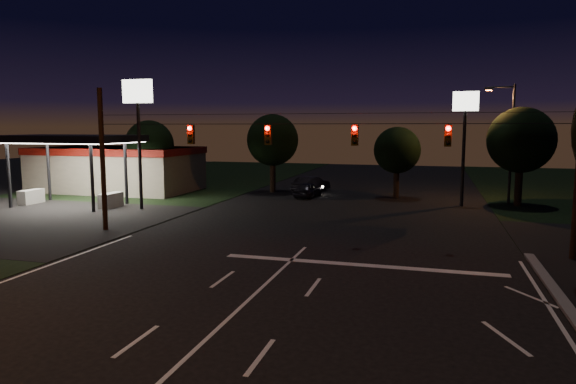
% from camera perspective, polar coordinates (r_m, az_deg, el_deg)
% --- Properties ---
extents(cross_street_left, '(20.00, 16.00, 0.02)m').
position_cam_1_polar(cross_street_left, '(37.05, -28.83, -2.74)').
color(cross_street_left, black).
rests_on(cross_street_left, ground).
extents(stop_bar, '(12.00, 0.50, 0.01)m').
position_cam_1_polar(stop_bar, '(22.31, 7.92, -8.02)').
color(stop_bar, silver).
rests_on(stop_bar, ground).
extents(utility_pole_right, '(0.30, 0.30, 9.00)m').
position_cam_1_polar(utility_pole_right, '(26.23, 29.06, -6.57)').
color(utility_pole_right, black).
rests_on(utility_pole_right, ground).
extents(utility_pole_left, '(0.28, 0.28, 8.00)m').
position_cam_1_polar(utility_pole_left, '(31.17, -19.59, -4.00)').
color(utility_pole_left, black).
rests_on(utility_pole_left, ground).
extents(signal_span, '(24.00, 0.40, 1.56)m').
position_cam_1_polar(signal_span, '(25.49, 2.51, 6.46)').
color(signal_span, black).
rests_on(signal_span, ground).
extents(gas_station, '(14.20, 16.10, 5.25)m').
position_cam_1_polar(gas_station, '(49.00, -18.72, 2.81)').
color(gas_station, gray).
rests_on(gas_station, ground).
extents(pole_sign_left_near, '(2.20, 0.30, 9.10)m').
position_cam_1_polar(pole_sign_left_near, '(37.56, -16.32, 8.68)').
color(pole_sign_left_near, black).
rests_on(pole_sign_left_near, ground).
extents(pole_sign_right, '(1.80, 0.30, 8.40)m').
position_cam_1_polar(pole_sign_right, '(39.89, 19.06, 7.42)').
color(pole_sign_right, black).
rests_on(pole_sign_right, ground).
extents(street_light_right_far, '(2.20, 0.35, 9.00)m').
position_cam_1_polar(street_light_right_far, '(42.18, 23.27, 5.84)').
color(street_light_right_far, black).
rests_on(street_light_right_far, ground).
extents(tree_far_a, '(4.20, 4.20, 6.42)m').
position_cam_1_polar(tree_far_a, '(46.57, -15.05, 5.04)').
color(tree_far_a, black).
rests_on(tree_far_a, ground).
extents(tree_far_b, '(4.60, 4.60, 6.98)m').
position_cam_1_polar(tree_far_b, '(46.12, -1.65, 5.71)').
color(tree_far_b, black).
rests_on(tree_far_b, ground).
extents(tree_far_c, '(3.80, 3.80, 5.86)m').
position_cam_1_polar(tree_far_c, '(43.08, 12.06, 4.50)').
color(tree_far_c, black).
rests_on(tree_far_c, ground).
extents(tree_far_d, '(4.80, 4.80, 7.30)m').
position_cam_1_polar(tree_far_d, '(41.43, 24.47, 5.19)').
color(tree_far_d, black).
rests_on(tree_far_d, ground).
extents(car_oncoming_a, '(1.94, 3.83, 1.25)m').
position_cam_1_polar(car_oncoming_a, '(42.84, 2.21, 0.24)').
color(car_oncoming_a, black).
rests_on(car_oncoming_a, ground).
extents(car_oncoming_b, '(2.84, 4.57, 1.42)m').
position_cam_1_polar(car_oncoming_b, '(46.29, 2.59, 0.87)').
color(car_oncoming_b, black).
rests_on(car_oncoming_b, ground).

